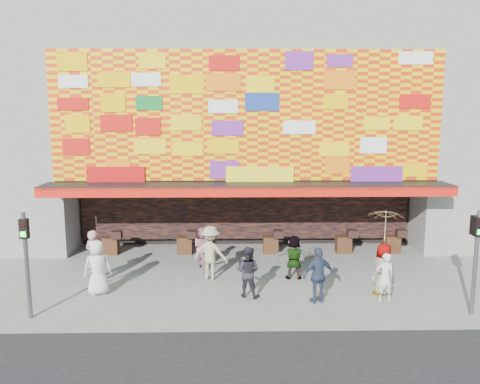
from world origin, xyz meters
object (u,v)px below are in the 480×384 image
at_px(signal_right, 476,251).
at_px(ped_g, 383,269).
at_px(ped_e, 318,275).
at_px(parasol, 385,226).
at_px(ped_h, 385,277).
at_px(ped_c, 248,272).
at_px(ped_d, 210,253).
at_px(ped_i, 203,247).
at_px(ped_f, 294,257).
at_px(ped_b, 94,256).
at_px(signal_left, 26,253).
at_px(ped_a, 98,267).

xyz_separation_m(signal_right, ped_g, (-2.05, 1.55, -1.04)).
height_order(ped_e, parasol, parasol).
xyz_separation_m(ped_g, ped_h, (-0.10, -0.51, -0.07)).
xyz_separation_m(ped_c, ped_d, (-1.22, 1.59, 0.14)).
distance_m(ped_i, parasol, 6.59).
bearing_deg(ped_f, ped_h, 145.84).
relative_size(ped_h, ped_i, 0.98).
bearing_deg(ped_e, ped_b, -33.42).
distance_m(signal_left, ped_d, 5.83).
xyz_separation_m(signal_left, ped_i, (4.53, 4.30, -1.10)).
bearing_deg(ped_i, ped_e, -177.87).
bearing_deg(ped_e, parasol, 176.78).
xyz_separation_m(ped_i, parasol, (5.82, -2.75, 1.44)).
bearing_deg(ped_b, ped_g, -162.36).
height_order(ped_d, parasol, parasol).
bearing_deg(parasol, ped_i, 154.72).
distance_m(ped_e, ped_h, 2.05).
bearing_deg(ped_g, signal_right, 108.09).
height_order(ped_f, ped_i, ped_i).
xyz_separation_m(ped_h, parasol, (0.10, 0.51, 1.45)).
xyz_separation_m(ped_b, ped_g, (9.37, -1.29, -0.08)).
distance_m(ped_b, ped_c, 5.31).
bearing_deg(signal_left, ped_g, 8.53).
relative_size(signal_left, parasol, 1.54).
bearing_deg(ped_f, ped_c, 48.72).
relative_size(signal_left, ped_f, 1.97).
distance_m(ped_b, ped_d, 3.91).
relative_size(ped_c, ped_i, 1.04).
relative_size(ped_d, ped_g, 1.13).
xyz_separation_m(ped_e, ped_f, (-0.45, 2.10, -0.09)).
relative_size(signal_left, ped_c, 1.88).
bearing_deg(ped_f, ped_d, 4.73).
height_order(ped_c, parasol, parasol).
bearing_deg(ped_h, ped_f, -42.68).
bearing_deg(ped_i, ped_g, -160.79).
relative_size(ped_a, ped_e, 1.03).
xyz_separation_m(signal_left, ped_d, (4.88, 3.05, -0.93)).
relative_size(ped_d, ped_i, 1.22).
xyz_separation_m(ped_g, ped_i, (-5.82, 2.75, -0.06)).
bearing_deg(ped_e, ped_g, 176.78).
height_order(signal_left, ped_h, signal_left).
bearing_deg(ped_e, ped_f, -96.67).
xyz_separation_m(ped_a, ped_f, (6.35, 1.31, -0.11)).
relative_size(ped_a, ped_f, 1.15).
height_order(signal_right, ped_e, signal_right).
xyz_separation_m(signal_right, ped_h, (-2.15, 1.04, -1.11)).
relative_size(ped_g, parasol, 0.84).
distance_m(signal_left, ped_f, 8.40).
distance_m(ped_b, ped_e, 7.47).
bearing_deg(signal_left, ped_f, 21.47).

